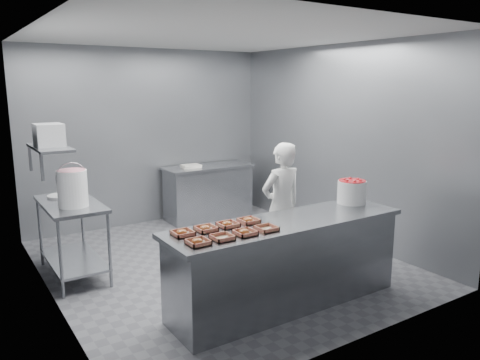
{
  "coord_description": "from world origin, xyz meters",
  "views": [
    {
      "loc": [
        -2.85,
        -4.87,
        2.23
      ],
      "look_at": [
        0.18,
        -0.2,
        1.1
      ],
      "focal_mm": 35.0,
      "sensor_mm": 36.0,
      "label": 1
    }
  ],
  "objects_px": {
    "back_counter": "(208,192)",
    "tray_2": "(245,232)",
    "prep_table": "(72,228)",
    "tray_3": "(266,228)",
    "tray_4": "(182,233)",
    "strawberry_tub": "(352,191)",
    "tray_5": "(206,228)",
    "glaze_bucket": "(72,188)",
    "worker": "(281,206)",
    "tray_6": "(228,224)",
    "tray_7": "(249,220)",
    "appliance": "(49,135)",
    "tray_0": "(198,242)",
    "service_counter": "(287,262)",
    "tray_1": "(222,237)"
  },
  "relations": [
    {
      "from": "back_counter",
      "to": "tray_2",
      "type": "relative_size",
      "value": 8.01
    },
    {
      "from": "prep_table",
      "to": "tray_3",
      "type": "distance_m",
      "value": 2.48
    },
    {
      "from": "tray_4",
      "to": "strawberry_tub",
      "type": "xyz_separation_m",
      "value": [
        2.15,
        0.0,
        0.12
      ]
    },
    {
      "from": "back_counter",
      "to": "tray_5",
      "type": "bearing_deg",
      "value": -119.46
    },
    {
      "from": "tray_3",
      "to": "glaze_bucket",
      "type": "relative_size",
      "value": 0.38
    },
    {
      "from": "worker",
      "to": "tray_5",
      "type": "bearing_deg",
      "value": 24.21
    },
    {
      "from": "tray_4",
      "to": "worker",
      "type": "height_order",
      "value": "worker"
    },
    {
      "from": "tray_6",
      "to": "tray_7",
      "type": "xyz_separation_m",
      "value": [
        0.24,
        0.0,
        0.0
      ]
    },
    {
      "from": "tray_6",
      "to": "appliance",
      "type": "xyz_separation_m",
      "value": [
        -1.21,
        1.81,
        0.77
      ]
    },
    {
      "from": "tray_0",
      "to": "tray_3",
      "type": "relative_size",
      "value": 1.0
    },
    {
      "from": "tray_3",
      "to": "appliance",
      "type": "xyz_separation_m",
      "value": [
        -1.45,
        2.1,
        0.77
      ]
    },
    {
      "from": "glaze_bucket",
      "to": "appliance",
      "type": "xyz_separation_m",
      "value": [
        -0.16,
        0.22,
        0.57
      ]
    },
    {
      "from": "tray_7",
      "to": "appliance",
      "type": "relative_size",
      "value": 0.57
    },
    {
      "from": "tray_0",
      "to": "tray_2",
      "type": "relative_size",
      "value": 1.0
    },
    {
      "from": "glaze_bucket",
      "to": "tray_2",
      "type": "bearing_deg",
      "value": -60.89
    },
    {
      "from": "worker",
      "to": "service_counter",
      "type": "bearing_deg",
      "value": 53.87
    },
    {
      "from": "tray_2",
      "to": "tray_4",
      "type": "bearing_deg",
      "value": 148.46
    },
    {
      "from": "tray_7",
      "to": "glaze_bucket",
      "type": "xyz_separation_m",
      "value": [
        -1.29,
        1.59,
        0.19
      ]
    },
    {
      "from": "tray_3",
      "to": "tray_7",
      "type": "bearing_deg",
      "value": 90.59
    },
    {
      "from": "back_counter",
      "to": "tray_0",
      "type": "distance_m",
      "value": 3.97
    },
    {
      "from": "tray_4",
      "to": "tray_6",
      "type": "relative_size",
      "value": 1.0
    },
    {
      "from": "prep_table",
      "to": "back_counter",
      "type": "xyz_separation_m",
      "value": [
        2.55,
        1.3,
        -0.14
      ]
    },
    {
      "from": "tray_5",
      "to": "appliance",
      "type": "bearing_deg",
      "value": 118.19
    },
    {
      "from": "tray_3",
      "to": "strawberry_tub",
      "type": "xyz_separation_m",
      "value": [
        1.42,
        0.3,
        0.12
      ]
    },
    {
      "from": "service_counter",
      "to": "tray_4",
      "type": "xyz_separation_m",
      "value": [
        -1.09,
        0.15,
        0.47
      ]
    },
    {
      "from": "tray_1",
      "to": "tray_6",
      "type": "distance_m",
      "value": 0.38
    },
    {
      "from": "prep_table",
      "to": "glaze_bucket",
      "type": "height_order",
      "value": "glaze_bucket"
    },
    {
      "from": "tray_1",
      "to": "tray_2",
      "type": "height_order",
      "value": "tray_2"
    },
    {
      "from": "tray_3",
      "to": "tray_5",
      "type": "distance_m",
      "value": 0.57
    },
    {
      "from": "tray_7",
      "to": "glaze_bucket",
      "type": "height_order",
      "value": "glaze_bucket"
    },
    {
      "from": "tray_4",
      "to": "worker",
      "type": "relative_size",
      "value": 0.12
    },
    {
      "from": "strawberry_tub",
      "to": "tray_4",
      "type": "bearing_deg",
      "value": -179.93
    },
    {
      "from": "tray_7",
      "to": "tray_0",
      "type": "bearing_deg",
      "value": -157.75
    },
    {
      "from": "tray_1",
      "to": "tray_4",
      "type": "relative_size",
      "value": 1.0
    },
    {
      "from": "tray_5",
      "to": "strawberry_tub",
      "type": "height_order",
      "value": "strawberry_tub"
    },
    {
      "from": "tray_3",
      "to": "worker",
      "type": "bearing_deg",
      "value": 46.11
    },
    {
      "from": "tray_2",
      "to": "service_counter",
      "type": "bearing_deg",
      "value": 13.51
    },
    {
      "from": "tray_5",
      "to": "appliance",
      "type": "relative_size",
      "value": 0.57
    },
    {
      "from": "strawberry_tub",
      "to": "tray_0",
      "type": "bearing_deg",
      "value": -172.11
    },
    {
      "from": "tray_7",
      "to": "strawberry_tub",
      "type": "distance_m",
      "value": 1.43
    },
    {
      "from": "prep_table",
      "to": "tray_3",
      "type": "height_order",
      "value": "tray_3"
    },
    {
      "from": "prep_table",
      "to": "tray_4",
      "type": "bearing_deg",
      "value": -72.82
    },
    {
      "from": "prep_table",
      "to": "tray_0",
      "type": "relative_size",
      "value": 6.4
    },
    {
      "from": "tray_7",
      "to": "strawberry_tub",
      "type": "xyz_separation_m",
      "value": [
        1.43,
        0.0,
        0.12
      ]
    },
    {
      "from": "tray_0",
      "to": "tray_6",
      "type": "relative_size",
      "value": 1.0
    },
    {
      "from": "glaze_bucket",
      "to": "tray_0",
      "type": "bearing_deg",
      "value": -73.22
    },
    {
      "from": "tray_6",
      "to": "worker",
      "type": "height_order",
      "value": "worker"
    },
    {
      "from": "tray_5",
      "to": "appliance",
      "type": "distance_m",
      "value": 2.19
    },
    {
      "from": "tray_4",
      "to": "tray_6",
      "type": "bearing_deg",
      "value": 0.0
    },
    {
      "from": "prep_table",
      "to": "tray_2",
      "type": "bearing_deg",
      "value": -63.68
    }
  ]
}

